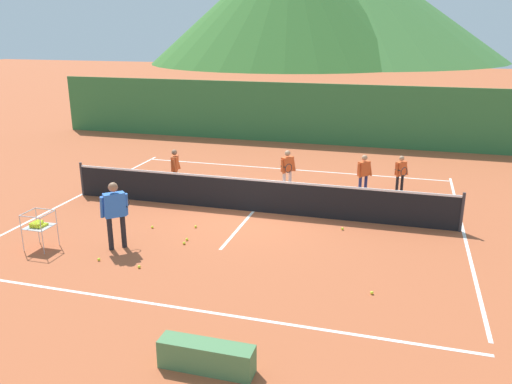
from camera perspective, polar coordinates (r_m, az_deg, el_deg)
The scene contains 25 objects.
ground_plane at distance 14.96m, azimuth -0.30°, elevation -2.14°, with size 120.00×120.00×0.00m, color #B25633.
line_baseline_near at distance 10.23m, azimuth -9.24°, elevation -12.23°, with size 11.31×0.08×0.01m, color white.
line_baseline_far at distance 19.42m, azimuth 3.68°, elevation 2.48°, with size 11.31×0.08×0.01m, color white.
line_sideline_west at distance 17.33m, azimuth -18.55°, elevation -0.28°, with size 0.08×10.36×0.01m, color white.
line_sideline_east at distance 14.53m, azimuth 21.70°, elevation -4.05°, with size 0.08×10.36×0.01m, color white.
line_service_center at distance 14.96m, azimuth -0.30°, elevation -2.13°, with size 0.08×5.62×0.01m, color white.
tennis_net at distance 14.80m, azimuth -0.30°, elevation -0.32°, with size 11.21×0.08×1.05m.
instructor at distance 12.63m, azimuth -15.13°, elevation -1.82°, with size 0.62×0.77×1.64m.
student_0 at distance 16.93m, azimuth -8.82°, elevation 2.84°, with size 0.30×0.55×1.33m.
student_1 at distance 16.59m, azimuth 3.45°, elevation 2.74°, with size 0.46×0.72×1.34m.
student_2 at distance 16.51m, azimuth 11.68°, elevation 2.22°, with size 0.46×0.48×1.30m.
student_3 at distance 17.02m, azimuth 15.53°, elevation 2.23°, with size 0.43×0.67×1.21m.
ball_cart at distance 13.35m, azimuth -22.66°, elevation -3.31°, with size 0.58×0.58×0.90m.
tennis_ball_0 at distance 13.85m, azimuth -6.61°, elevation -3.77°, with size 0.07×0.07×0.07m, color yellow.
tennis_ball_1 at distance 12.86m, azimuth -7.86°, elevation -5.55°, with size 0.07×0.07×0.07m, color yellow.
tennis_ball_2 at distance 13.07m, azimuth -7.55°, elevation -5.14°, with size 0.07×0.07×0.07m, color yellow.
tennis_ball_3 at distance 12.41m, azimuth -16.78°, elevation -7.06°, with size 0.07×0.07×0.07m, color yellow.
tennis_ball_4 at distance 10.75m, azimuth 12.53°, elevation -10.68°, with size 0.07×0.07×0.07m, color yellow.
tennis_ball_5 at distance 13.99m, azimuth -11.25°, elevation -3.77°, with size 0.07×0.07×0.07m, color yellow.
tennis_ball_6 at distance 13.80m, azimuth 9.42°, elevation -3.97°, with size 0.07×0.07×0.07m, color yellow.
tennis_ball_7 at distance 11.83m, azimuth -12.64°, elevation -7.96°, with size 0.07×0.07×0.07m, color yellow.
windscreen_fence at distance 23.61m, azimuth 6.21°, elevation 8.46°, with size 24.88×0.08×2.69m, color #33753D.
courtside_bench at distance 8.41m, azimuth -5.43°, elevation -17.44°, with size 1.50×0.36×0.46m, color #4C7F4C.
hill_0 at distance 89.28m, azimuth 8.99°, elevation 19.89°, with size 52.58×52.58×17.91m, color #427A38.
hill_1 at distance 79.63m, azimuth 3.68°, elevation 20.13°, with size 39.94×39.94×17.26m, color #38702D.
Camera 1 is at (3.95, -13.52, 5.05)m, focal length 36.65 mm.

